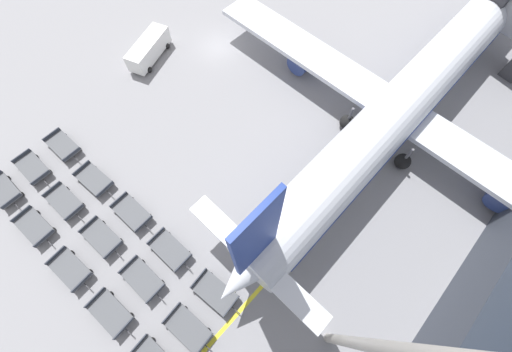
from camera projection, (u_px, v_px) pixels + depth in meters
ground_plane at (218, 47)px, 33.63m from camera, size 500.00×500.00×0.00m
airplane at (408, 98)px, 26.19m from camera, size 39.48×44.06×13.39m
service_van at (149, 49)px, 31.98m from camera, size 3.60×5.84×2.00m
baggage_dolly_row_near_col_a at (4, 190)px, 25.89m from camera, size 3.90×1.88×0.92m
baggage_dolly_row_near_col_b at (34, 227)px, 24.56m from camera, size 3.93×1.97×0.92m
baggage_dolly_row_near_col_c at (70, 269)px, 23.16m from camera, size 3.94×2.01×0.92m
baggage_dolly_row_near_col_d at (110, 313)px, 21.89m from camera, size 3.93×1.98×0.92m
baggage_dolly_row_mid_a_col_a at (33, 168)px, 26.79m from camera, size 3.89×1.87×0.92m
baggage_dolly_row_mid_a_col_b at (64, 202)px, 25.46m from camera, size 3.92×1.94×0.92m
baggage_dolly_row_mid_a_col_c at (102, 238)px, 24.18m from camera, size 3.92×1.95×0.92m
baggage_dolly_row_mid_a_col_d at (143, 279)px, 22.86m from camera, size 3.91×1.91×0.92m
baggage_dolly_row_mid_a_col_e at (188, 329)px, 21.46m from camera, size 3.93×2.00×0.92m
baggage_dolly_row_mid_b_col_a at (63, 146)px, 27.74m from camera, size 3.91×1.92×0.92m
baggage_dolly_row_mid_b_col_b at (94, 180)px, 26.31m from camera, size 3.94×2.00×0.92m
baggage_dolly_row_mid_b_col_c at (132, 213)px, 25.06m from camera, size 3.91×1.93×0.92m
baggage_dolly_row_mid_b_col_d at (170, 250)px, 23.78m from camera, size 3.91×1.92×0.92m
baggage_dolly_row_mid_b_col_e at (215, 292)px, 22.47m from camera, size 3.95×2.05×0.92m
stand_guidance_stripe at (342, 197)px, 26.15m from camera, size 0.49×31.31×0.01m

